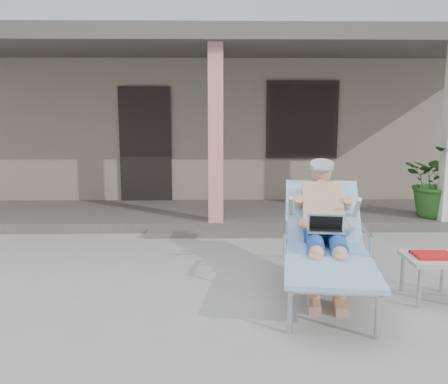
{
  "coord_description": "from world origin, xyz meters",
  "views": [
    {
      "loc": [
        0.0,
        -4.85,
        1.73
      ],
      "look_at": [
        0.1,
        0.6,
        0.85
      ],
      "focal_mm": 38.0,
      "sensor_mm": 36.0,
      "label": 1
    }
  ],
  "objects": [
    {
      "name": "ground",
      "position": [
        0.0,
        0.0,
        0.0
      ],
      "size": [
        60.0,
        60.0,
        0.0
      ],
      "primitive_type": "plane",
      "color": "#9E9E99",
      "rests_on": "ground"
    },
    {
      "name": "house",
      "position": [
        0.0,
        6.5,
        1.67
      ],
      "size": [
        10.4,
        5.4,
        3.3
      ],
      "color": "gray",
      "rests_on": "ground"
    },
    {
      "name": "porch_deck",
      "position": [
        0.0,
        3.0,
        0.07
      ],
      "size": [
        10.0,
        2.0,
        0.15
      ],
      "primitive_type": "cube",
      "color": "#605B56",
      "rests_on": "ground"
    },
    {
      "name": "porch_overhang",
      "position": [
        0.0,
        2.95,
        2.79
      ],
      "size": [
        10.0,
        2.3,
        2.85
      ],
      "color": "silver",
      "rests_on": "porch_deck"
    },
    {
      "name": "porch_step",
      "position": [
        0.0,
        1.85,
        0.04
      ],
      "size": [
        2.0,
        0.3,
        0.07
      ],
      "primitive_type": "cube",
      "color": "#605B56",
      "rests_on": "ground"
    },
    {
      "name": "lounger",
      "position": [
        1.08,
        -0.32,
        0.83
      ],
      "size": [
        1.07,
        2.14,
        1.35
      ],
      "rotation": [
        0.0,
        0.0,
        -0.15
      ],
      "color": "#B7B7BC",
      "rests_on": "ground"
    },
    {
      "name": "side_table",
      "position": [
        2.04,
        -0.59,
        0.38
      ],
      "size": [
        0.51,
        0.51,
        0.45
      ],
      "rotation": [
        0.0,
        0.0,
        -0.03
      ],
      "color": "#ADAEA9",
      "rests_on": "ground"
    },
    {
      "name": "potted_palm",
      "position": [
        3.48,
        2.42,
        0.72
      ],
      "size": [
        1.28,
        1.2,
        1.13
      ],
      "primitive_type": "imported",
      "rotation": [
        0.0,
        0.0,
        -0.38
      ],
      "color": "#26591E",
      "rests_on": "porch_deck"
    }
  ]
}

